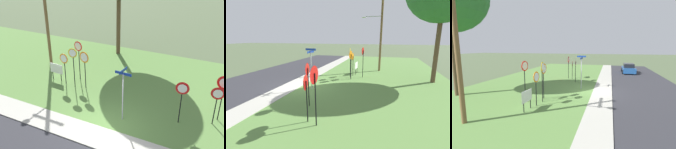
% 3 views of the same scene
% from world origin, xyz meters
% --- Properties ---
extents(ground_plane, '(160.00, 160.00, 0.00)m').
position_xyz_m(ground_plane, '(0.00, 0.00, 0.00)').
color(ground_plane, '#4C5B3D').
extents(sidewalk_strip, '(44.00, 1.60, 0.06)m').
position_xyz_m(sidewalk_strip, '(0.00, -0.80, 0.03)').
color(sidewalk_strip, '#ADAA9E').
rests_on(sidewalk_strip, ground_plane).
extents(grass_median, '(44.00, 12.00, 0.04)m').
position_xyz_m(grass_median, '(0.00, 6.00, 0.02)').
color(grass_median, '#567F3D').
rests_on(grass_median, ground_plane).
extents(stop_sign_near_left, '(0.74, 0.15, 2.62)m').
position_xyz_m(stop_sign_near_left, '(-3.18, 3.30, 1.95)').
color(stop_sign_near_left, black).
rests_on(stop_sign_near_left, grass_median).
extents(stop_sign_near_right, '(0.69, 0.12, 2.26)m').
position_xyz_m(stop_sign_near_right, '(-4.74, 3.18, 1.67)').
color(stop_sign_near_right, black).
rests_on(stop_sign_near_right, grass_median).
extents(stop_sign_far_left, '(0.68, 0.14, 2.88)m').
position_xyz_m(stop_sign_far_left, '(-4.25, 4.24, 2.12)').
color(stop_sign_far_left, black).
rests_on(stop_sign_far_left, grass_median).
extents(stop_sign_far_center, '(0.62, 0.12, 2.80)m').
position_xyz_m(stop_sign_far_center, '(-3.92, 3.09, 2.03)').
color(stop_sign_far_center, black).
rests_on(stop_sign_far_center, grass_median).
extents(yield_sign_near_left, '(0.69, 0.14, 2.22)m').
position_xyz_m(yield_sign_near_left, '(5.07, 2.95, 1.68)').
color(yield_sign_near_left, black).
rests_on(yield_sign_near_left, grass_median).
extents(yield_sign_near_right, '(0.79, 0.11, 2.68)m').
position_xyz_m(yield_sign_near_right, '(5.27, 3.47, 2.06)').
color(yield_sign_near_right, black).
rests_on(yield_sign_near_right, grass_median).
extents(yield_sign_far_left, '(0.70, 0.13, 2.46)m').
position_xyz_m(yield_sign_far_left, '(3.41, 2.24, 1.87)').
color(yield_sign_far_left, black).
rests_on(yield_sign_far_left, grass_median).
extents(street_name_post, '(0.96, 0.82, 3.03)m').
position_xyz_m(street_name_post, '(0.57, 1.16, 1.84)').
color(street_name_post, '#9EA0A8').
rests_on(street_name_post, grass_median).
extents(utility_pole, '(2.10, 2.35, 8.37)m').
position_xyz_m(utility_pole, '(-8.06, 5.52, 4.57)').
color(utility_pole, brown).
rests_on(utility_pole, grass_median).
extents(notice_board, '(1.10, 0.10, 1.25)m').
position_xyz_m(notice_board, '(-5.65, 3.40, 0.87)').
color(notice_board, black).
rests_on(notice_board, grass_median).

